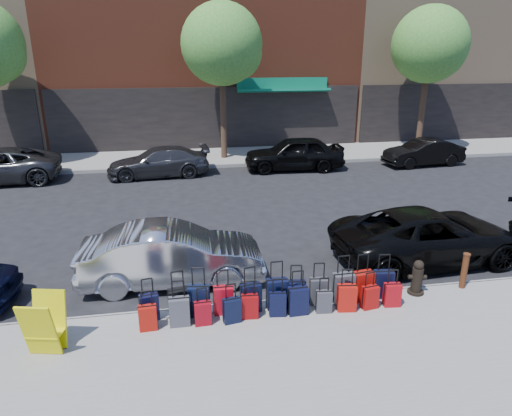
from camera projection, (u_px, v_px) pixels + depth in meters
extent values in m
plane|color=black|center=(241.00, 230.00, 14.08)|extent=(120.00, 120.00, 0.00)
cube|color=gray|center=(294.00, 362.00, 8.01)|extent=(60.00, 4.00, 0.15)
cube|color=gray|center=(214.00, 157.00, 23.36)|extent=(60.00, 4.00, 0.15)
cube|color=gray|center=(271.00, 303.00, 9.89)|extent=(60.00, 0.08, 0.15)
cube|color=gray|center=(217.00, 166.00, 21.48)|extent=(60.00, 0.08, 0.15)
cube|color=black|center=(210.00, 120.00, 24.64)|extent=(16.66, 0.15, 3.40)
cube|color=#0B674A|center=(284.00, 90.00, 24.48)|extent=(5.00, 0.91, 0.27)
cube|color=#0B674A|center=(283.00, 83.00, 24.64)|extent=(5.00, 0.10, 0.60)
cube|color=black|center=(477.00, 113.00, 27.25)|extent=(14.70, 0.15, 3.40)
cylinder|color=black|center=(223.00, 109.00, 22.17)|extent=(0.30, 0.30, 4.80)
sphere|color=#357D29|center=(222.00, 44.00, 21.19)|extent=(3.80, 3.80, 3.80)
sphere|color=#357D29|center=(235.00, 53.00, 21.41)|extent=(2.58, 2.58, 2.58)
cylinder|color=black|center=(423.00, 105.00, 23.88)|extent=(0.30, 0.30, 4.80)
sphere|color=#357D29|center=(430.00, 44.00, 22.90)|extent=(3.80, 3.80, 3.80)
sphere|color=#357D29|center=(440.00, 52.00, 23.12)|extent=(2.58, 2.58, 2.58)
cube|color=black|center=(149.00, 307.00, 9.06)|extent=(0.40, 0.27, 0.55)
cylinder|color=black|center=(147.00, 280.00, 8.86)|extent=(0.21, 0.07, 0.03)
cube|color=black|center=(179.00, 303.00, 9.15)|extent=(0.45, 0.30, 0.62)
cylinder|color=black|center=(177.00, 273.00, 8.93)|extent=(0.23, 0.07, 0.03)
cube|color=black|center=(199.00, 301.00, 9.20)|extent=(0.47, 0.31, 0.65)
cylinder|color=black|center=(197.00, 270.00, 8.97)|extent=(0.24, 0.08, 0.03)
cube|color=#AD0B19|center=(223.00, 300.00, 9.28)|extent=(0.40, 0.22, 0.59)
cylinder|color=black|center=(223.00, 272.00, 9.07)|extent=(0.22, 0.04, 0.03)
cube|color=black|center=(251.00, 298.00, 9.34)|extent=(0.44, 0.30, 0.61)
cylinder|color=black|center=(251.00, 269.00, 9.13)|extent=(0.23, 0.08, 0.03)
cube|color=black|center=(277.00, 294.00, 9.47)|extent=(0.43, 0.24, 0.65)
cylinder|color=black|center=(278.00, 263.00, 9.24)|extent=(0.24, 0.03, 0.03)
cube|color=black|center=(296.00, 294.00, 9.51)|extent=(0.42, 0.27, 0.59)
cylinder|color=black|center=(297.00, 267.00, 9.30)|extent=(0.22, 0.06, 0.03)
cube|color=#38383C|center=(319.00, 291.00, 9.65)|extent=(0.40, 0.25, 0.57)
cylinder|color=black|center=(320.00, 265.00, 9.44)|extent=(0.22, 0.06, 0.03)
cube|color=#3F3F44|center=(343.00, 288.00, 9.69)|extent=(0.45, 0.26, 0.66)
cylinder|color=black|center=(346.00, 257.00, 9.45)|extent=(0.25, 0.04, 0.03)
cube|color=#9F100A|center=(363.00, 286.00, 9.78)|extent=(0.47, 0.30, 0.65)
cylinder|color=black|center=(365.00, 256.00, 9.54)|extent=(0.25, 0.07, 0.03)
cube|color=black|center=(383.00, 284.00, 9.88)|extent=(0.43, 0.27, 0.62)
cylinder|color=black|center=(386.00, 256.00, 9.66)|extent=(0.23, 0.06, 0.03)
cube|color=#AA130B|center=(148.00, 318.00, 8.75)|extent=(0.35, 0.21, 0.50)
cylinder|color=black|center=(146.00, 293.00, 8.57)|extent=(0.19, 0.04, 0.03)
cube|color=#434349|center=(180.00, 312.00, 8.89)|extent=(0.40, 0.23, 0.58)
cylinder|color=black|center=(178.00, 283.00, 8.68)|extent=(0.22, 0.03, 0.03)
cube|color=maroon|center=(203.00, 313.00, 8.92)|extent=(0.34, 0.21, 0.48)
cylinder|color=black|center=(202.00, 290.00, 8.75)|extent=(0.18, 0.04, 0.03)
cube|color=black|center=(232.00, 310.00, 8.99)|extent=(0.37, 0.26, 0.50)
cylinder|color=black|center=(231.00, 286.00, 8.81)|extent=(0.19, 0.07, 0.03)
cube|color=maroon|center=(250.00, 306.00, 9.14)|extent=(0.35, 0.22, 0.49)
cylinder|color=black|center=(250.00, 283.00, 8.97)|extent=(0.19, 0.05, 0.03)
cube|color=black|center=(278.00, 304.00, 9.22)|extent=(0.36, 0.23, 0.49)
cylinder|color=black|center=(278.00, 281.00, 9.05)|extent=(0.19, 0.05, 0.03)
cube|color=black|center=(298.00, 301.00, 9.26)|extent=(0.41, 0.25, 0.59)
cylinder|color=black|center=(299.00, 273.00, 9.05)|extent=(0.22, 0.04, 0.03)
cube|color=#3B3A40|center=(324.00, 302.00, 9.35)|extent=(0.33, 0.21, 0.47)
cylinder|color=black|center=(325.00, 279.00, 9.18)|extent=(0.18, 0.05, 0.03)
cube|color=#B2130B|center=(347.00, 298.00, 9.39)|extent=(0.41, 0.27, 0.57)
cylinder|color=black|center=(349.00, 271.00, 9.19)|extent=(0.22, 0.06, 0.03)
cube|color=#A40C0A|center=(370.00, 297.00, 9.48)|extent=(0.36, 0.25, 0.49)
cylinder|color=black|center=(372.00, 274.00, 9.31)|extent=(0.19, 0.06, 0.03)
cube|color=#A70A12|center=(392.00, 295.00, 9.57)|extent=(0.36, 0.23, 0.50)
cylinder|color=black|center=(395.00, 271.00, 9.39)|extent=(0.19, 0.05, 0.03)
cylinder|color=black|center=(415.00, 292.00, 10.14)|extent=(0.36, 0.36, 0.06)
cylinder|color=black|center=(417.00, 279.00, 10.03)|extent=(0.24, 0.24, 0.56)
sphere|color=black|center=(419.00, 265.00, 9.92)|extent=(0.22, 0.22, 0.22)
cylinder|color=black|center=(417.00, 277.00, 10.01)|extent=(0.41, 0.17, 0.10)
cylinder|color=#38190C|center=(464.00, 271.00, 10.25)|extent=(0.14, 0.14, 0.82)
cylinder|color=#38190C|center=(467.00, 254.00, 10.12)|extent=(0.16, 0.16, 0.04)
cube|color=yellow|center=(39.00, 331.00, 7.84)|extent=(0.64, 0.39, 1.07)
cube|color=yellow|center=(50.00, 319.00, 8.21)|extent=(0.64, 0.39, 1.07)
cube|color=yellow|center=(46.00, 333.00, 8.08)|extent=(0.67, 0.51, 0.02)
imported|color=silver|center=(172.00, 255.00, 10.72)|extent=(4.30, 1.57, 1.41)
imported|color=black|center=(428.00, 236.00, 11.87)|extent=(5.12, 2.61, 1.39)
imported|color=#363638|center=(158.00, 162.00, 19.90)|extent=(4.49, 2.06, 1.27)
imported|color=black|center=(294.00, 153.00, 20.93)|extent=(4.63, 2.10, 1.54)
imported|color=black|center=(423.00, 152.00, 21.78)|extent=(3.91, 1.67, 1.25)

